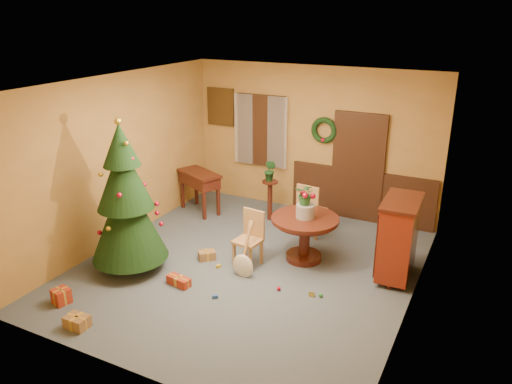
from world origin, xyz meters
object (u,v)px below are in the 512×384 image
Objects in this scene: christmas_tree at (126,201)px; sideboard at (399,237)px; dining_table at (305,230)px; writing_desk at (199,182)px; chair_near at (250,236)px.

christmas_tree is 4.15m from sideboard.
christmas_tree reaches higher than dining_table.
dining_table is 2.82m from writing_desk.
sideboard is at bearing 4.49° from dining_table.
christmas_tree is 1.92× the size of sideboard.
writing_desk is (-1.91, 1.49, 0.15)m from chair_near.
christmas_tree is at bearing -147.65° from chair_near.
chair_near is at bearing -37.84° from writing_desk.
writing_desk is (-0.32, 2.50, -0.52)m from christmas_tree.
chair_near is 0.37× the size of christmas_tree.
sideboard is (3.78, 1.63, -0.48)m from christmas_tree.
christmas_tree is at bearing -82.79° from writing_desk.
writing_desk is at bearing 168.06° from sideboard.
chair_near is 2.43m from writing_desk.
writing_desk is 0.83× the size of sideboard.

